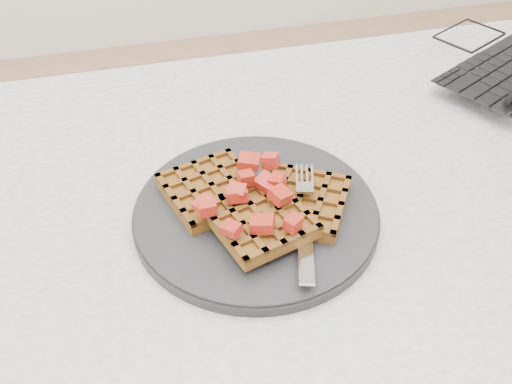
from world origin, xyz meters
TOP-DOWN VIEW (x-y plane):
  - table at (0.00, 0.00)m, footprint 1.20×0.80m
  - plate at (-0.15, -0.00)m, footprint 0.29×0.29m
  - waffles at (-0.15, -0.01)m, footprint 0.23×0.20m
  - strawberry_pile at (-0.15, -0.00)m, footprint 0.15×0.15m
  - fork at (-0.11, -0.04)m, footprint 0.08×0.18m

SIDE VIEW (x-z plane):
  - table at x=0.00m, z-range 0.26..1.01m
  - plate at x=-0.15m, z-range 0.75..0.77m
  - fork at x=-0.11m, z-range 0.77..0.78m
  - waffles at x=-0.15m, z-range 0.76..0.79m
  - strawberry_pile at x=-0.15m, z-range 0.79..0.82m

